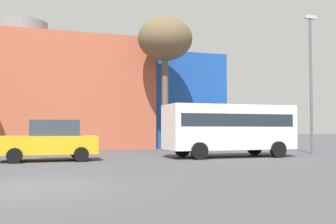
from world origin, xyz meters
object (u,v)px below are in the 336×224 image
at_px(white_bus, 229,126).
at_px(bare_tree_1, 165,41).
at_px(parked_car_2, 50,141).
at_px(street_lamp, 311,75).

distance_m(white_bus, bare_tree_1, 9.22).
bearing_deg(parked_car_2, street_lamp, -177.01).
relative_size(parked_car_2, street_lamp, 0.52).
xyz_separation_m(parked_car_2, bare_tree_1, (7.75, 6.66, 6.63)).
distance_m(parked_car_2, street_lamp, 15.60).
height_order(parked_car_2, white_bus, white_bus).
height_order(parked_car_2, street_lamp, street_lamp).
bearing_deg(bare_tree_1, white_bus, -79.32).
bearing_deg(white_bus, street_lamp, -170.09).
xyz_separation_m(parked_car_2, street_lamp, (15.11, 0.79, 3.78)).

